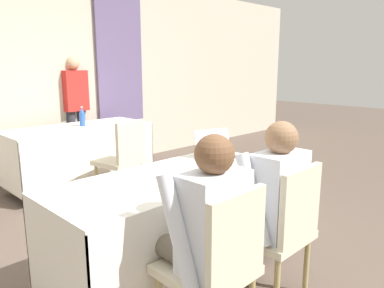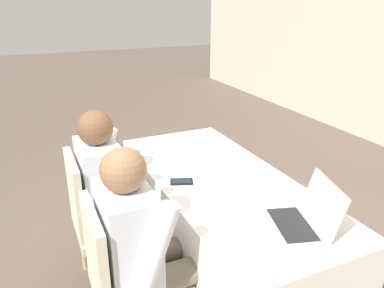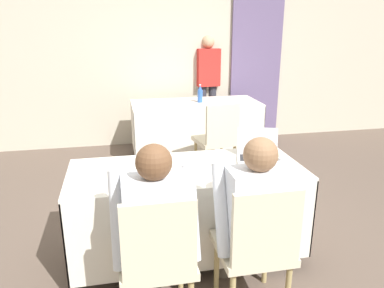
{
  "view_description": "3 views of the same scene",
  "coord_description": "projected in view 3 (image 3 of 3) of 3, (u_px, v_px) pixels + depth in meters",
  "views": [
    {
      "loc": [
        -1.62,
        -1.82,
        1.48
      ],
      "look_at": [
        0.0,
        -0.19,
        0.99
      ],
      "focal_mm": 35.0,
      "sensor_mm": 36.0,
      "label": 1
    },
    {
      "loc": [
        1.71,
        -0.97,
        1.72
      ],
      "look_at": [
        0.0,
        -0.19,
        0.99
      ],
      "focal_mm": 35.0,
      "sensor_mm": 36.0,
      "label": 2
    },
    {
      "loc": [
        -0.48,
        -2.51,
        1.76
      ],
      "look_at": [
        0.0,
        -0.19,
        0.99
      ],
      "focal_mm": 35.0,
      "sensor_mm": 36.0,
      "label": 3
    }
  ],
  "objects": [
    {
      "name": "chair_near_left",
      "position": [
        157.0,
        256.0,
        2.13
      ],
      "size": [
        0.44,
        0.44,
        0.89
      ],
      "rotation": [
        0.0,
        0.0,
        3.14
      ],
      "color": "tan",
      "rests_on": "ground_plane"
    },
    {
      "name": "wall_back",
      "position": [
        147.0,
        53.0,
        5.38
      ],
      "size": [
        12.0,
        0.06,
        2.7
      ],
      "color": "beige",
      "rests_on": "ground_plane"
    },
    {
      "name": "water_bottle",
      "position": [
        200.0,
        94.0,
        5.0
      ],
      "size": [
        0.07,
        0.07,
        0.24
      ],
      "color": "#2D5BB7",
      "rests_on": "conference_table_far"
    },
    {
      "name": "conference_table_near",
      "position": [
        187.0,
        191.0,
        2.8
      ],
      "size": [
        1.71,
        0.74,
        0.74
      ],
      "color": "white",
      "rests_on": "ground_plane"
    },
    {
      "name": "paper_beside_laptop",
      "position": [
        254.0,
        157.0,
        2.97
      ],
      "size": [
        0.32,
        0.36,
        0.0
      ],
      "rotation": [
        0.0,
        0.0,
        0.44
      ],
      "color": "white",
      "rests_on": "conference_table_near"
    },
    {
      "name": "person_red_shirt",
      "position": [
        208.0,
        82.0,
        5.66
      ],
      "size": [
        0.36,
        0.23,
        1.59
      ],
      "rotation": [
        0.0,
        0.0,
        0.09
      ],
      "color": "#33333D",
      "rests_on": "ground_plane"
    },
    {
      "name": "conference_table_far",
      "position": [
        196.0,
        116.0,
        5.08
      ],
      "size": [
        1.71,
        0.74,
        0.74
      ],
      "color": "white",
      "rests_on": "ground_plane"
    },
    {
      "name": "chair_near_right",
      "position": [
        257.0,
        244.0,
        2.25
      ],
      "size": [
        0.44,
        0.44,
        0.89
      ],
      "rotation": [
        0.0,
        0.0,
        3.14
      ],
      "color": "tan",
      "rests_on": "ground_plane"
    },
    {
      "name": "laptop",
      "position": [
        258.0,
        154.0,
        2.92
      ],
      "size": [
        0.39,
        0.36,
        0.22
      ],
      "rotation": [
        0.0,
        0.0,
        -0.3
      ],
      "color": "#B7B7BC",
      "rests_on": "conference_table_near"
    },
    {
      "name": "ground_plane",
      "position": [
        187.0,
        255.0,
        2.97
      ],
      "size": [
        24.0,
        24.0,
        0.0
      ],
      "primitive_type": "plane",
      "color": "brown"
    },
    {
      "name": "chair_far_spare",
      "position": [
        218.0,
        136.0,
        4.38
      ],
      "size": [
        0.51,
        0.51,
        0.89
      ],
      "rotation": [
        0.0,
        0.0,
        3.31
      ],
      "color": "tan",
      "rests_on": "ground_plane"
    },
    {
      "name": "person_white_shirt",
      "position": [
        252.0,
        212.0,
        2.29
      ],
      "size": [
        0.5,
        0.52,
        1.15
      ],
      "rotation": [
        0.0,
        0.0,
        3.14
      ],
      "color": "#665B4C",
      "rests_on": "ground_plane"
    },
    {
      "name": "curtain_panel",
      "position": [
        256.0,
        53.0,
        5.65
      ],
      "size": [
        0.78,
        0.04,
        2.65
      ],
      "color": "slate",
      "rests_on": "ground_plane"
    },
    {
      "name": "cell_phone",
      "position": [
        185.0,
        181.0,
        2.51
      ],
      "size": [
        0.12,
        0.15,
        0.01
      ],
      "rotation": [
        0.0,
        0.0,
        -0.37
      ],
      "color": "black",
      "rests_on": "conference_table_near"
    },
    {
      "name": "person_checkered_shirt",
      "position": [
        155.0,
        222.0,
        2.18
      ],
      "size": [
        0.5,
        0.52,
        1.15
      ],
      "rotation": [
        0.0,
        0.0,
        3.14
      ],
      "color": "#665B4C",
      "rests_on": "ground_plane"
    }
  ]
}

